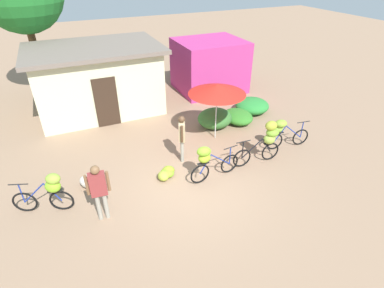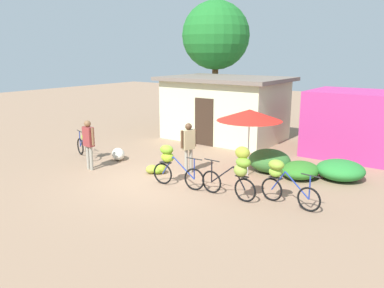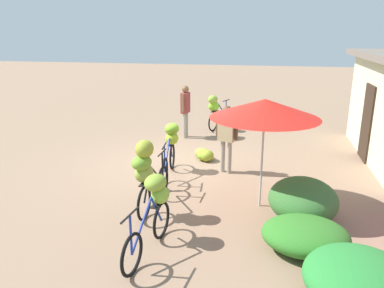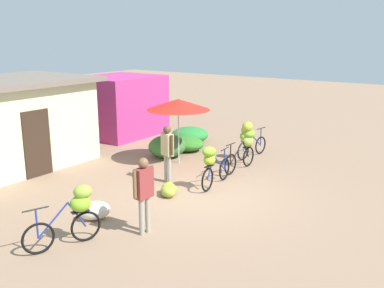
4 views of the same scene
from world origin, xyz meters
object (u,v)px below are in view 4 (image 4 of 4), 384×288
object	(u,v)px
bicycle_by_shop	(248,138)
produce_sack	(95,211)
shop_pink	(120,106)
person_vendor	(144,188)
building_low	(3,123)
bicycle_center_loaded	(246,141)
bicycle_near_pile	(212,162)
market_umbrella	(178,104)
bicycle_leftmost	(74,211)
person_bystander	(167,148)
banana_pile_on_ground	(169,190)

from	to	relation	value
bicycle_by_shop	produce_sack	bearing A→B (deg)	175.83
shop_pink	person_vendor	bearing A→B (deg)	-132.85
building_low	bicycle_center_loaded	world-z (taller)	building_low
produce_sack	bicycle_near_pile	bearing A→B (deg)	-17.36
bicycle_by_shop	person_vendor	size ratio (longest dim) A/B	1.00
market_umbrella	person_vendor	world-z (taller)	market_umbrella
bicycle_leftmost	person_bystander	bearing A→B (deg)	11.75
bicycle_by_shop	bicycle_center_loaded	bearing A→B (deg)	-156.35
person_bystander	bicycle_near_pile	bearing A→B (deg)	-75.94
building_low	bicycle_leftmost	size ratio (longest dim) A/B	3.56
building_low	person_vendor	xyz separation A→B (m)	(-1.13, -6.84, -0.38)
building_low	shop_pink	world-z (taller)	building_low
bicycle_center_loaded	bicycle_by_shop	distance (m)	1.14
building_low	person_vendor	world-z (taller)	building_low
bicycle_near_pile	banana_pile_on_ground	size ratio (longest dim) A/B	2.61
building_low	bicycle_center_loaded	size ratio (longest dim) A/B	3.14
market_umbrella	person_bystander	xyz separation A→B (m)	(-1.70, -0.88, -0.95)
bicycle_leftmost	market_umbrella	bearing A→B (deg)	16.60
building_low	banana_pile_on_ground	world-z (taller)	building_low
building_low	bicycle_near_pile	world-z (taller)	building_low
shop_pink	bicycle_leftmost	bearing A→B (deg)	-140.95
bicycle_by_shop	banana_pile_on_ground	bearing A→B (deg)	179.14
bicycle_leftmost	building_low	bearing A→B (deg)	69.08
shop_pink	bicycle_by_shop	world-z (taller)	shop_pink
market_umbrella	bicycle_by_shop	distance (m)	2.72
bicycle_near_pile	banana_pile_on_ground	world-z (taller)	bicycle_near_pile
bicycle_center_loaded	person_bystander	size ratio (longest dim) A/B	1.05
bicycle_leftmost	person_vendor	distance (m)	1.46
bicycle_by_shop	banana_pile_on_ground	world-z (taller)	bicycle_by_shop
bicycle_center_loaded	shop_pink	bearing A→B (deg)	79.41
shop_pink	bicycle_near_pile	world-z (taller)	shop_pink
building_low	bicycle_by_shop	world-z (taller)	building_low
building_low	bicycle_center_loaded	distance (m)	7.67
bicycle_near_pile	bicycle_center_loaded	distance (m)	2.16
banana_pile_on_ground	produce_sack	size ratio (longest dim) A/B	0.95
banana_pile_on_ground	person_vendor	bearing A→B (deg)	-154.54
person_bystander	produce_sack	bearing A→B (deg)	-175.21
shop_pink	produce_sack	xyz separation A→B (m)	(-6.74, -5.73, -1.01)
building_low	person_vendor	distance (m)	6.94
bicycle_near_pile	building_low	bearing A→B (deg)	107.91
person_vendor	banana_pile_on_ground	bearing A→B (deg)	25.46
market_umbrella	person_bystander	bearing A→B (deg)	-152.81
market_umbrella	person_vendor	xyz separation A→B (m)	(-4.60, -2.53, -0.93)
bicycle_center_loaded	produce_sack	bearing A→B (deg)	170.42
produce_sack	person_bystander	bearing A→B (deg)	4.79
shop_pink	banana_pile_on_ground	world-z (taller)	shop_pink
building_low	person_bystander	xyz separation A→B (m)	(1.77, -5.18, -0.40)
banana_pile_on_ground	shop_pink	bearing A→B (deg)	53.58
bicycle_leftmost	bicycle_center_loaded	size ratio (longest dim) A/B	0.88
bicycle_by_shop	bicycle_leftmost	bearing A→B (deg)	-179.11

